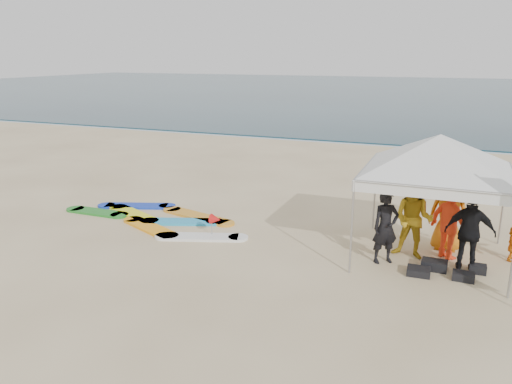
{
  "coord_description": "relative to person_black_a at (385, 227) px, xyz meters",
  "views": [
    {
      "loc": [
        4.91,
        -9.31,
        4.76
      ],
      "look_at": [
        0.12,
        2.6,
        1.2
      ],
      "focal_mm": 35.0,
      "sensor_mm": 36.0,
      "label": 1
    }
  ],
  "objects": [
    {
      "name": "person_black_b",
      "position": [
        1.82,
        0.23,
        0.04
      ],
      "size": [
        1.08,
        0.46,
        1.83
      ],
      "primitive_type": "imported",
      "rotation": [
        0.0,
        0.0,
        3.13
      ],
      "color": "black",
      "rests_on": "ground"
    },
    {
      "name": "gear_pile",
      "position": [
        1.34,
        -0.17,
        -0.78
      ],
      "size": [
        1.66,
        0.93,
        0.22
      ],
      "color": "black",
      "rests_on": "ground"
    },
    {
      "name": "person_black_a",
      "position": [
        0.0,
        0.0,
        0.0
      ],
      "size": [
        0.76,
        0.71,
        1.75
      ],
      "primitive_type": "imported",
      "rotation": [
        0.0,
        0.0,
        0.62
      ],
      "color": "black",
      "rests_on": "ground"
    },
    {
      "name": "person_orange_b",
      "position": [
        1.33,
        1.37,
        0.08
      ],
      "size": [
        0.96,
        0.65,
        1.91
      ],
      "primitive_type": "imported",
      "rotation": [
        0.0,
        0.0,
        3.1
      ],
      "color": "#CD6C12",
      "rests_on": "ground"
    },
    {
      "name": "person_yellow",
      "position": [
        0.57,
        0.55,
        0.09
      ],
      "size": [
        1.04,
        0.87,
        1.93
      ],
      "primitive_type": "imported",
      "rotation": [
        0.0,
        0.0,
        -0.15
      ],
      "color": "#BC931A",
      "rests_on": "ground"
    },
    {
      "name": "ground",
      "position": [
        -3.62,
        -1.98,
        -0.87
      ],
      "size": [
        120.0,
        120.0,
        0.0
      ],
      "primitive_type": "plane",
      "color": "beige",
      "rests_on": "ground"
    },
    {
      "name": "person_orange_a",
      "position": [
        1.41,
        0.86,
        0.1
      ],
      "size": [
        1.42,
        1.37,
        1.94
      ],
      "primitive_type": "imported",
      "rotation": [
        0.0,
        0.0,
        2.42
      ],
      "color": "red",
      "rests_on": "ground"
    },
    {
      "name": "canopy_tent",
      "position": [
        0.99,
        0.7,
        2.12
      ],
      "size": [
        4.55,
        4.55,
        3.43
      ],
      "color": "#A5A5A8",
      "rests_on": "ground"
    },
    {
      "name": "shoreline_foam",
      "position": [
        -3.62,
        16.22,
        -0.87
      ],
      "size": [
        160.0,
        1.2,
        0.01
      ],
      "primitive_type": "cube",
      "color": "silver",
      "rests_on": "ground"
    },
    {
      "name": "marker_pennant",
      "position": [
        -4.43,
        0.03,
        -0.38
      ],
      "size": [
        0.28,
        0.28,
        0.64
      ],
      "color": "#A5A5A8",
      "rests_on": "ground"
    },
    {
      "name": "ocean",
      "position": [
        -3.62,
        58.02,
        -0.83
      ],
      "size": [
        160.0,
        84.0,
        0.08
      ],
      "primitive_type": "cube",
      "color": "#0C2633",
      "rests_on": "ground"
    },
    {
      "name": "surfboard_spread",
      "position": [
        -6.67,
        0.66,
        -0.84
      ],
      "size": [
        5.89,
        2.91,
        0.07
      ],
      "color": "#FFA015",
      "rests_on": "ground"
    }
  ]
}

